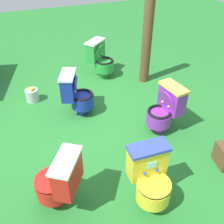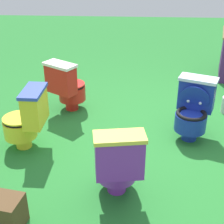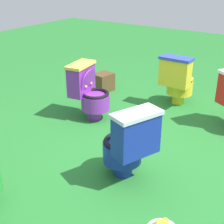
{
  "view_description": "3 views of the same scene",
  "coord_description": "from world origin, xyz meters",
  "px_view_note": "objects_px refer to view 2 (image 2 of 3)",
  "views": [
    {
      "loc": [
        -3.03,
        0.72,
        2.59
      ],
      "look_at": [
        -0.43,
        -0.23,
        0.53
      ],
      "focal_mm": 41.57,
      "sensor_mm": 36.0,
      "label": 1
    },
    {
      "loc": [
        -0.33,
        -3.48,
        2.15
      ],
      "look_at": [
        -0.53,
        -0.06,
        0.36
      ],
      "focal_mm": 53.53,
      "sensor_mm": 36.0,
      "label": 2
    },
    {
      "loc": [
        2.59,
        1.36,
        1.85
      ],
      "look_at": [
        0.08,
        -0.35,
        0.45
      ],
      "focal_mm": 51.44,
      "sensor_mm": 36.0,
      "label": 3
    }
  ],
  "objects_px": {
    "toilet_yellow": "(27,119)",
    "toilet_red": "(67,86)",
    "small_crate": "(5,212)",
    "toilet_blue": "(193,109)",
    "toilet_purple": "(118,163)"
  },
  "relations": [
    {
      "from": "toilet_yellow",
      "to": "small_crate",
      "type": "height_order",
      "value": "toilet_yellow"
    },
    {
      "from": "toilet_red",
      "to": "toilet_blue",
      "type": "relative_size",
      "value": 1.0
    },
    {
      "from": "small_crate",
      "to": "toilet_blue",
      "type": "bearing_deg",
      "value": 41.33
    },
    {
      "from": "toilet_blue",
      "to": "toilet_purple",
      "type": "height_order",
      "value": "same"
    },
    {
      "from": "toilet_yellow",
      "to": "toilet_blue",
      "type": "height_order",
      "value": "same"
    },
    {
      "from": "toilet_yellow",
      "to": "toilet_blue",
      "type": "relative_size",
      "value": 1.0
    },
    {
      "from": "toilet_yellow",
      "to": "toilet_red",
      "type": "bearing_deg",
      "value": -16.37
    },
    {
      "from": "toilet_blue",
      "to": "small_crate",
      "type": "relative_size",
      "value": 2.47
    },
    {
      "from": "toilet_blue",
      "to": "toilet_purple",
      "type": "bearing_deg",
      "value": 74.29
    },
    {
      "from": "toilet_yellow",
      "to": "toilet_blue",
      "type": "bearing_deg",
      "value": -78.53
    },
    {
      "from": "small_crate",
      "to": "toilet_purple",
      "type": "bearing_deg",
      "value": 25.16
    },
    {
      "from": "toilet_red",
      "to": "small_crate",
      "type": "xyz_separation_m",
      "value": [
        -0.15,
        -2.12,
        -0.23
      ]
    },
    {
      "from": "toilet_red",
      "to": "toilet_yellow",
      "type": "bearing_deg",
      "value": -74.8
    },
    {
      "from": "toilet_yellow",
      "to": "toilet_blue",
      "type": "xyz_separation_m",
      "value": [
        1.89,
        0.35,
        0.0
      ]
    },
    {
      "from": "toilet_red",
      "to": "toilet_yellow",
      "type": "relative_size",
      "value": 1.0
    }
  ]
}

